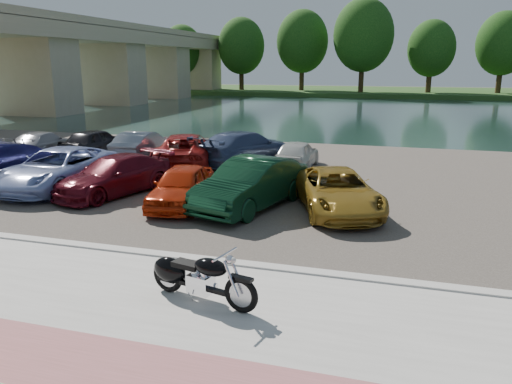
% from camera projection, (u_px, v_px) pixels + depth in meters
% --- Properties ---
extents(ground, '(200.00, 200.00, 0.00)m').
position_uv_depth(ground, '(208.00, 310.00, 9.14)').
color(ground, '#595447').
rests_on(ground, ground).
extents(promenade, '(60.00, 6.00, 0.10)m').
position_uv_depth(promenade, '(185.00, 335.00, 8.20)').
color(promenade, '#ADAAA3').
rests_on(promenade, ground).
extents(kerb, '(60.00, 0.30, 0.14)m').
position_uv_depth(kerb, '(242.00, 265.00, 10.98)').
color(kerb, '#ADAAA3').
rests_on(kerb, ground).
extents(parking_lot, '(60.00, 18.00, 0.04)m').
position_uv_depth(parking_lot, '(314.00, 180.00, 19.35)').
color(parking_lot, '#443E37').
rests_on(parking_lot, ground).
extents(river, '(120.00, 40.00, 0.00)m').
position_uv_depth(river, '(369.00, 113.00, 46.28)').
color(river, '#192D2B').
rests_on(river, ground).
extents(far_bank, '(120.00, 24.00, 0.60)m').
position_uv_depth(far_bank, '(385.00, 92.00, 75.91)').
color(far_bank, '#1B4017').
rests_on(far_bank, ground).
extents(bridge, '(7.00, 56.00, 8.55)m').
position_uv_depth(bridge, '(107.00, 53.00, 53.59)').
color(bridge, tan).
rests_on(bridge, ground).
extents(far_trees, '(70.25, 10.68, 12.52)m').
position_uv_depth(far_trees, '(419.00, 40.00, 67.16)').
color(far_trees, '#342513').
rests_on(far_trees, far_bank).
extents(motorcycle, '(2.29, 0.91, 1.05)m').
position_uv_depth(motorcycle, '(193.00, 276.00, 9.24)').
color(motorcycle, black).
rests_on(motorcycle, promenade).
extents(car_2, '(2.42, 5.16, 1.43)m').
position_uv_depth(car_2, '(58.00, 169.00, 17.76)').
color(car_2, '#92A2D4').
rests_on(car_2, parking_lot).
extents(car_3, '(3.06, 4.80, 1.30)m').
position_uv_depth(car_3, '(114.00, 175.00, 17.00)').
color(car_3, '#540C17').
rests_on(car_3, parking_lot).
extents(car_4, '(1.97, 3.87, 1.26)m').
position_uv_depth(car_4, '(182.00, 186.00, 15.59)').
color(car_4, '#BB2B0C').
rests_on(car_4, parking_lot).
extents(car_5, '(2.77, 4.88, 1.52)m').
position_uv_depth(car_5, '(251.00, 184.00, 15.31)').
color(car_5, black).
rests_on(car_5, parking_lot).
extents(car_6, '(3.60, 5.00, 1.27)m').
position_uv_depth(car_6, '(337.00, 191.00, 14.98)').
color(car_6, olive).
rests_on(car_6, parking_lot).
extents(car_7, '(2.47, 4.44, 1.22)m').
position_uv_depth(car_7, '(42.00, 144.00, 23.95)').
color(car_7, gray).
rests_on(car_7, parking_lot).
extents(car_8, '(1.82, 4.08, 1.36)m').
position_uv_depth(car_8, '(95.00, 142.00, 24.04)').
color(car_8, black).
rests_on(car_8, parking_lot).
extents(car_9, '(1.62, 4.07, 1.32)m').
position_uv_depth(car_9, '(142.00, 145.00, 23.35)').
color(car_9, slate).
rests_on(car_9, parking_lot).
extents(car_10, '(3.74, 5.57, 1.42)m').
position_uv_depth(car_10, '(186.00, 150.00, 21.73)').
color(car_10, maroon).
rests_on(car_10, parking_lot).
extents(car_11, '(3.93, 5.65, 1.52)m').
position_uv_depth(car_11, '(245.00, 148.00, 21.87)').
color(car_11, navy).
rests_on(car_11, parking_lot).
extents(car_12, '(1.49, 3.62, 1.23)m').
position_uv_depth(car_12, '(297.00, 154.00, 21.24)').
color(car_12, silver).
rests_on(car_12, parking_lot).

